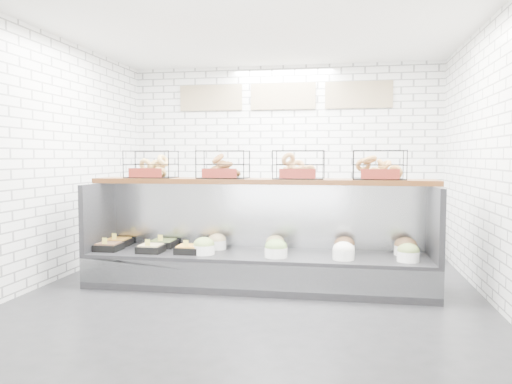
# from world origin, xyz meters

# --- Properties ---
(ground) EXTENTS (5.50, 5.50, 0.00)m
(ground) POSITION_xyz_m (0.00, 0.00, 0.00)
(ground) COLOR black
(ground) RESTS_ON ground
(room_shell) EXTENTS (5.02, 5.51, 3.01)m
(room_shell) POSITION_xyz_m (0.00, 0.60, 2.06)
(room_shell) COLOR white
(room_shell) RESTS_ON ground
(display_case) EXTENTS (4.00, 0.90, 1.20)m
(display_case) POSITION_xyz_m (0.01, 0.34, 0.33)
(display_case) COLOR black
(display_case) RESTS_ON ground
(bagel_shelf) EXTENTS (4.10, 0.50, 0.40)m
(bagel_shelf) POSITION_xyz_m (0.00, 0.52, 1.38)
(bagel_shelf) COLOR #40210D
(bagel_shelf) RESTS_ON display_case
(prep_counter) EXTENTS (4.00, 0.60, 1.20)m
(prep_counter) POSITION_xyz_m (-0.00, 2.43, 0.47)
(prep_counter) COLOR #93969B
(prep_counter) RESTS_ON ground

